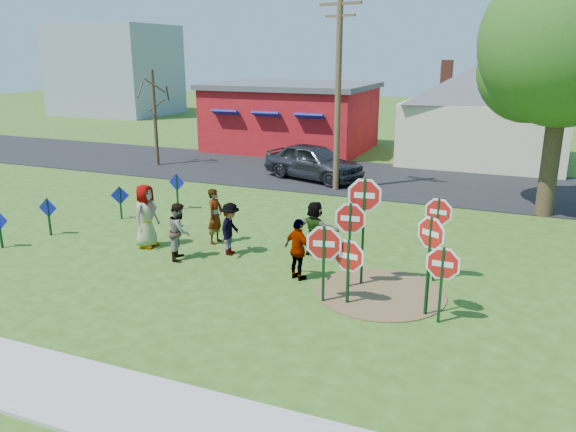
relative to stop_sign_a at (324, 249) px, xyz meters
The scene contains 27 objects.
ground 4.12m from the stop_sign_a, 149.20° to the left, with size 120.00×120.00×0.00m, color #324F16.
sidewalk 6.32m from the stop_sign_a, 122.73° to the right, with size 22.00×1.80×0.08m, color #9E9E99.
road 13.97m from the stop_sign_a, 103.92° to the left, with size 120.00×7.50×0.04m, color black.
dirt_patch 2.02m from the stop_sign_a, 40.75° to the left, with size 3.20×3.20×0.03m, color brown.
red_building 21.87m from the stop_sign_a, 113.87° to the left, with size 9.40×7.69×3.90m.
cream_house 20.17m from the stop_sign_a, 83.85° to the left, with size 9.40×9.40×6.50m.
distant_building 44.87m from the stop_sign_a, 134.41° to the left, with size 10.00×8.00×8.00m, color #8C939E.
stop_sign_a is the anchor object (origin of this frame).
stop_sign_b 1.66m from the stop_sign_a, 67.14° to the left, with size 1.13×0.22×2.93m.
stop_sign_c 2.41m from the stop_sign_a, ahead, with size 0.87×0.53×2.45m.
stop_sign_d 3.23m from the stop_sign_a, 45.60° to the left, with size 0.95×0.14×2.34m.
stop_sign_e 0.62m from the stop_sign_a, 12.25° to the left, with size 1.05×0.17×1.73m.
stop_sign_f 2.70m from the stop_sign_a, ahead, with size 1.01×0.07×1.88m.
stop_sign_g 1.14m from the stop_sign_a, 73.77° to the left, with size 1.05×0.15×2.34m.
blue_diamond_b 9.93m from the stop_sign_a, behind, with size 0.64×0.11×1.24m.
blue_diamond_c 9.64m from the stop_sign_a, 156.87° to the left, with size 0.63×0.25×1.19m.
blue_diamond_d 9.52m from the stop_sign_a, 143.87° to the left, with size 0.66×0.06×1.37m.
person_a 6.45m from the stop_sign_a, 164.76° to the left, with size 0.95×0.62×1.95m, color #475198.
person_b 5.29m from the stop_sign_a, 147.97° to the left, with size 0.63×0.41×1.73m, color #1F6D56.
person_c 4.92m from the stop_sign_a, 165.64° to the left, with size 0.80×0.62×1.65m, color brown.
person_d 4.16m from the stop_sign_a, 149.86° to the left, with size 1.00×0.58×1.55m, color #2E2E33.
person_e 1.58m from the stop_sign_a, 134.54° to the left, with size 0.96×0.40×1.64m, color #4C2E5E.
person_f 3.19m from the stop_sign_a, 113.36° to the left, with size 1.52×0.48×1.63m, color #21522D.
suv 13.15m from the stop_sign_a, 110.78° to the left, with size 1.94×4.81×1.64m, color #28282D.
utility_pole 11.57m from the stop_sign_a, 106.06° to the left, with size 1.91×0.69×8.06m.
leafy_tree 12.08m from the stop_sign_a, 62.52° to the left, with size 6.28×5.73×8.92m.
bare_tree_west 18.33m from the stop_sign_a, 136.99° to the left, with size 1.80×1.80×4.84m.
Camera 1 is at (7.22, -13.65, 5.75)m, focal length 35.00 mm.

